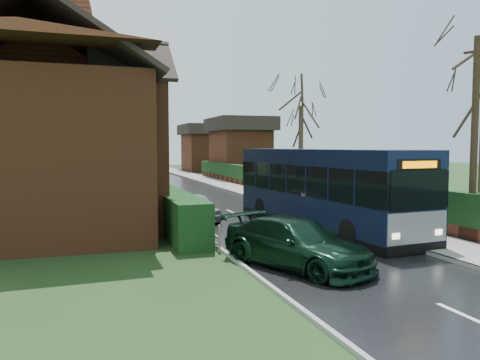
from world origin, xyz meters
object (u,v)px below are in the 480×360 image
object	(u,v)px
brick_house	(49,126)
bus_stop_sign	(385,188)
car_silver	(195,207)
bus	(322,189)
car_green	(296,243)
telegraph_pole	(474,140)

from	to	relation	value
brick_house	bus_stop_sign	bearing A→B (deg)	-27.45
brick_house	car_silver	bearing A→B (deg)	-9.15
bus	car_green	distance (m)	6.76
car_silver	car_green	world-z (taller)	car_green
brick_house	car_silver	world-z (taller)	brick_house
brick_house	bus	bearing A→B (deg)	-23.76
car_green	bus_stop_sign	bearing A→B (deg)	10.30
brick_house	car_green	distance (m)	13.07
brick_house	bus	distance (m)	12.26
car_green	telegraph_pole	xyz separation A→B (m)	(7.40, 1.10, 2.99)
brick_house	car_green	bearing A→B (deg)	-55.34
brick_house	telegraph_pole	xyz separation A→B (m)	(14.53, -9.22, -0.69)
bus	telegraph_pole	xyz separation A→B (m)	(3.60, -4.40, 2.03)
car_green	bus	bearing A→B (deg)	32.17
bus	car_silver	world-z (taller)	bus
bus	bus_stop_sign	world-z (taller)	bus
bus	bus_stop_sign	size ratio (longest dim) A/B	4.05
brick_house	car_green	size ratio (longest dim) A/B	3.03
car_silver	telegraph_pole	size ratio (longest dim) A/B	0.52
bus	car_green	size ratio (longest dim) A/B	2.32
bus	car_silver	distance (m)	6.07
car_green	car_silver	bearing A→B (deg)	71.88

